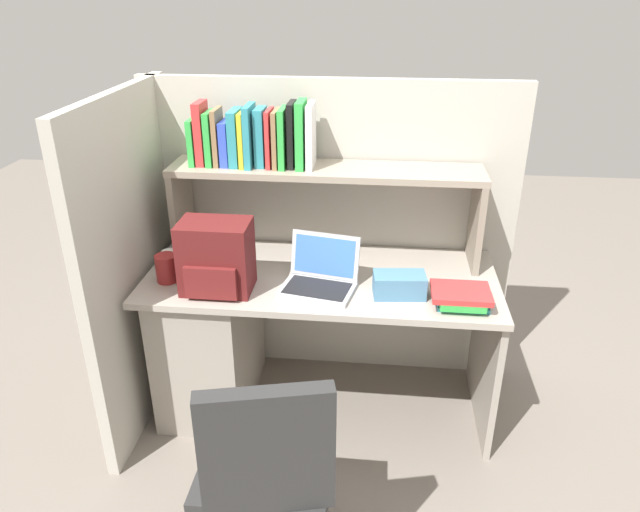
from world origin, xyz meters
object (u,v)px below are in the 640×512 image
at_px(tissue_box, 399,285).
at_px(snack_canister, 167,268).
at_px(backpack, 216,258).
at_px(computer_mouse, 404,278).
at_px(laptop, 320,277).
at_px(office_chair, 269,492).
at_px(paper_cup, 170,260).

height_order(tissue_box, snack_canister, snack_canister).
distance_m(backpack, computer_mouse, 0.84).
relative_size(laptop, office_chair, 0.38).
distance_m(laptop, office_chair, 0.94).
height_order(laptop, backpack, backpack).
bearing_deg(paper_cup, tissue_box, -7.95).
xyz_separation_m(laptop, computer_mouse, (0.37, 0.09, -0.03)).
height_order(laptop, paper_cup, laptop).
distance_m(computer_mouse, tissue_box, 0.14).
height_order(snack_canister, office_chair, office_chair).
bearing_deg(laptop, office_chair, -95.67).
relative_size(tissue_box, office_chair, 0.24).
relative_size(laptop, backpack, 1.13).
bearing_deg(computer_mouse, office_chair, -114.96).
height_order(backpack, office_chair, backpack).
distance_m(tissue_box, office_chair, 0.99).
relative_size(snack_canister, office_chair, 0.13).
xyz_separation_m(backpack, paper_cup, (-0.28, 0.18, -0.11)).
distance_m(snack_canister, office_chair, 1.10).
xyz_separation_m(paper_cup, tissue_box, (1.06, -0.15, 0.01)).
height_order(laptop, computer_mouse, laptop).
height_order(backpack, tissue_box, backpack).
xyz_separation_m(laptop, backpack, (-0.44, -0.07, 0.10)).
relative_size(laptop, snack_canister, 2.83).
xyz_separation_m(paper_cup, snack_canister, (0.03, -0.12, 0.02)).
bearing_deg(snack_canister, paper_cup, 103.63).
distance_m(laptop, snack_canister, 0.69).
xyz_separation_m(backpack, tissue_box, (0.78, 0.03, -0.10)).
distance_m(backpack, snack_canister, 0.27).
height_order(computer_mouse, tissue_box, tissue_box).
distance_m(laptop, tissue_box, 0.35).
xyz_separation_m(backpack, snack_canister, (-0.25, 0.06, -0.09)).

